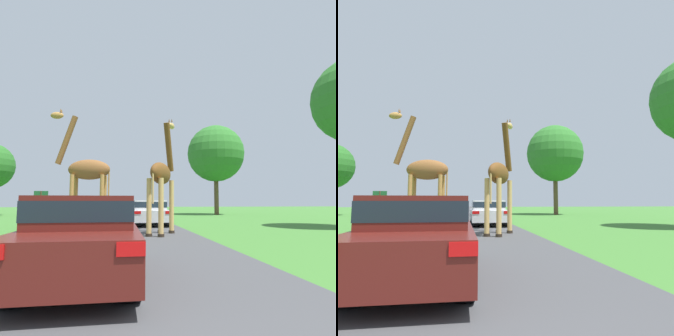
# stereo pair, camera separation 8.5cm
# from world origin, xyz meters

# --- Properties ---
(road) EXTENTS (6.61, 120.00, 0.00)m
(road) POSITION_xyz_m (0.00, 30.00, 0.00)
(road) COLOR #424244
(road) RESTS_ON ground
(giraffe_near_road) EXTENTS (1.63, 2.75, 5.22)m
(giraffe_near_road) POSITION_xyz_m (1.85, 11.99, 2.34)
(giraffe_near_road) COLOR tan
(giraffe_near_road) RESTS_ON ground
(giraffe_companion) EXTENTS (2.66, 0.98, 5.36)m
(giraffe_companion) POSITION_xyz_m (-1.31, 12.61, 2.55)
(giraffe_companion) COLOR #B77F3D
(giraffe_companion) RESTS_ON ground
(car_lead_maroon) EXTENTS (1.80, 3.95, 1.43)m
(car_lead_maroon) POSITION_xyz_m (-0.46, 4.99, 0.75)
(car_lead_maroon) COLOR #561914
(car_lead_maroon) RESTS_ON ground
(car_queue_right) EXTENTS (1.78, 4.57, 1.53)m
(car_queue_right) POSITION_xyz_m (-1.89, 20.23, 0.82)
(car_queue_right) COLOR gray
(car_queue_right) RESTS_ON ground
(car_queue_left) EXTENTS (1.73, 4.78, 1.30)m
(car_queue_left) POSITION_xyz_m (-1.23, 29.86, 0.70)
(car_queue_left) COLOR silver
(car_queue_left) RESTS_ON ground
(car_far_ahead) EXTENTS (1.97, 4.20, 1.41)m
(car_far_ahead) POSITION_xyz_m (1.81, 17.05, 0.75)
(car_far_ahead) COLOR silver
(car_far_ahead) RESTS_ON ground
(tree_right_cluster) EXTENTS (5.99, 5.99, 9.45)m
(tree_right_cluster) POSITION_xyz_m (10.07, 29.91, 6.43)
(tree_right_cluster) COLOR brown
(tree_right_cluster) RESTS_ON ground
(sign_post) EXTENTS (0.70, 0.08, 1.89)m
(sign_post) POSITION_xyz_m (-3.93, 15.98, 1.31)
(sign_post) COLOR #4C3823
(sign_post) RESTS_ON ground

